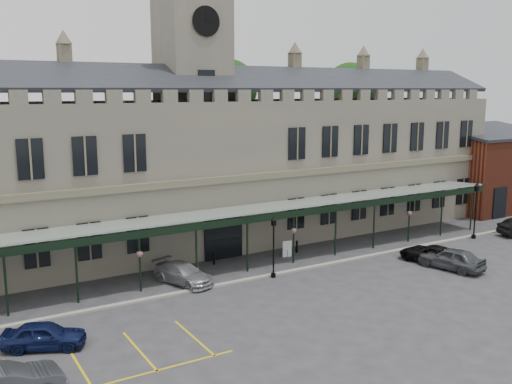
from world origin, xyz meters
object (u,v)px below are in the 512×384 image
station_building (195,168)px  lamp_post_mid (274,241)px  sign_board (287,249)px  car_taxi (183,273)px  car_left_a (44,335)px  car_van (431,254)px  traffic_cone (456,250)px  lamp_post_right (476,206)px  clock_tower (193,87)px  car_right_a (451,258)px

station_building → lamp_post_mid: station_building is taller
sign_board → car_taxi: size_ratio=0.27×
car_left_a → car_van: car_left_a is taller
traffic_cone → sign_board: 13.50m
car_van → sign_board: bearing=-52.3°
traffic_cone → sign_board: sign_board is taller
station_building → lamp_post_mid: (0.90, -10.77, -3.88)m
traffic_cone → sign_board: size_ratio=0.49×
lamp_post_right → traffic_cone: (-5.29, -2.52, -2.64)m
station_building → car_left_a: 21.44m
clock_tower → car_taxi: clock_tower is taller
lamp_post_right → car_van: lamp_post_right is taller
car_van → car_taxi: bearing=-29.9°
clock_tower → traffic_cone: 24.83m
sign_board → station_building: bearing=132.1°
clock_tower → car_left_a: (-15.00, -14.28, -12.41)m
traffic_cone → car_right_a: size_ratio=0.13×
lamp_post_right → car_right_a: bearing=-150.4°
clock_tower → sign_board: 15.11m
sign_board → car_left_a: 20.71m
sign_board → car_right_a: bearing=-35.6°
sign_board → car_van: 10.90m
car_taxi → lamp_post_right: bearing=-23.2°
lamp_post_mid → lamp_post_right: lamp_post_right is taller
station_building → traffic_cone: size_ratio=95.98×
clock_tower → traffic_cone: size_ratio=39.67×
car_left_a → sign_board: bearing=-45.8°
lamp_post_mid → car_taxi: 6.53m
lamp_post_right → car_taxi: lamp_post_right is taller
clock_tower → lamp_post_mid: bearing=-85.3°
car_right_a → lamp_post_mid: bearing=-36.2°
clock_tower → car_taxi: bearing=-119.6°
lamp_post_mid → traffic_cone: 15.92m
sign_board → car_left_a: car_left_a is taller
car_right_a → clock_tower: bearing=-64.2°
lamp_post_mid → sign_board: bearing=45.3°
lamp_post_mid → car_left_a: (-15.90, -3.42, -1.89)m
station_building → car_taxi: station_building is taller
sign_board → car_van: (8.52, -6.80, 0.05)m
traffic_cone → car_van: (-3.43, -0.52, 0.36)m
car_left_a → car_van: (28.00, 0.24, -0.03)m
car_left_a → car_taxi: bearing=-36.9°
lamp_post_right → lamp_post_mid: bearing=179.6°
sign_board → lamp_post_right: bearing=-2.3°
lamp_post_mid → sign_board: size_ratio=3.41×
traffic_cone → lamp_post_mid: bearing=170.3°
sign_board → traffic_cone: bearing=-17.7°
clock_tower → car_left_a: size_ratio=6.07×
traffic_cone → car_van: car_van is taller
station_building → sign_board: (4.48, -7.16, -5.84)m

